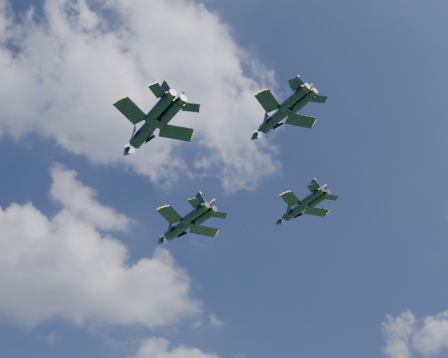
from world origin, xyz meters
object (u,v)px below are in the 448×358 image
jet_left (145,132)px  jet_right (295,211)px  jet_lead (178,229)px  jet_slot (274,120)px

jet_left → jet_right: size_ratio=1.28×
jet_lead → jet_slot: bearing=-97.5°
jet_left → jet_slot: 20.22m
jet_right → jet_slot: size_ratio=0.94×
jet_lead → jet_slot: jet_slot is taller
jet_right → jet_slot: (-9.62, -19.33, 2.01)m
jet_left → jet_slot: jet_left is taller
jet_slot → jet_left: bearing=135.2°
jet_left → jet_right: jet_left is taller
jet_right → jet_slot: bearing=-140.5°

